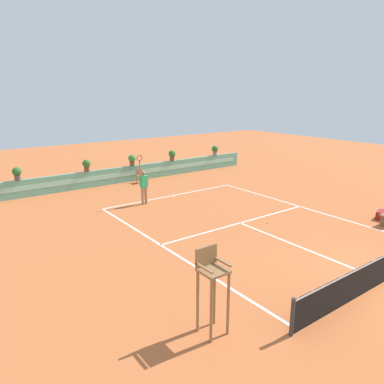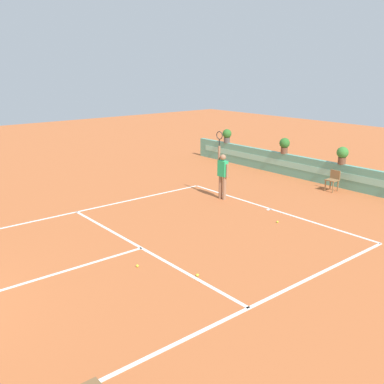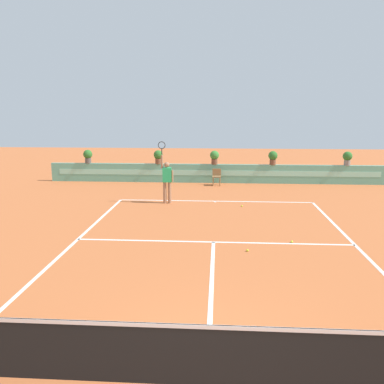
# 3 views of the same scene
# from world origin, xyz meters

# --- Properties ---
(ground_plane) EXTENTS (60.00, 60.00, 0.00)m
(ground_plane) POSITION_xyz_m (0.00, 6.00, 0.00)
(ground_plane) COLOR #BC6033
(court_lines) EXTENTS (8.32, 11.94, 0.01)m
(court_lines) POSITION_xyz_m (0.00, 6.72, 0.00)
(court_lines) COLOR white
(court_lines) RESTS_ON ground
(back_wall_barrier) EXTENTS (18.00, 0.21, 1.00)m
(back_wall_barrier) POSITION_xyz_m (0.00, 16.39, 0.50)
(back_wall_barrier) COLOR #60A88E
(back_wall_barrier) RESTS_ON ground
(umpire_chair) EXTENTS (0.60, 0.60, 2.14)m
(umpire_chair) POSITION_xyz_m (-5.83, 1.26, 1.34)
(umpire_chair) COLOR olive
(umpire_chair) RESTS_ON ground
(ball_kid_chair) EXTENTS (0.44, 0.44, 0.85)m
(ball_kid_chair) POSITION_xyz_m (0.03, 15.66, 0.48)
(ball_kid_chair) COLOR olive
(ball_kid_chair) RESTS_ON ground
(gear_bag) EXTENTS (0.76, 0.51, 0.36)m
(gear_bag) POSITION_xyz_m (5.62, 3.01, 0.18)
(gear_bag) COLOR maroon
(gear_bag) RESTS_ON ground
(tennis_player) EXTENTS (0.62, 0.25, 2.58)m
(tennis_player) POSITION_xyz_m (-2.02, 11.41, 1.05)
(tennis_player) COLOR #9E7051
(tennis_player) RESTS_ON ground
(tennis_ball_near_baseline) EXTENTS (0.07, 0.07, 0.07)m
(tennis_ball_near_baseline) POSITION_xyz_m (2.31, 6.50, 0.03)
(tennis_ball_near_baseline) COLOR #CCE033
(tennis_ball_near_baseline) RESTS_ON ground
(tennis_ball_mid_court) EXTENTS (0.07, 0.07, 0.07)m
(tennis_ball_mid_court) POSITION_xyz_m (0.95, 5.65, 0.03)
(tennis_ball_mid_court) COLOR #CCE033
(tennis_ball_mid_court) RESTS_ON ground
(tennis_ball_by_sideline) EXTENTS (0.07, 0.07, 0.07)m
(tennis_ball_by_sideline) POSITION_xyz_m (1.09, 10.95, 0.03)
(tennis_ball_by_sideline) COLOR #CCE033
(tennis_ball_by_sideline) RESTS_ON ground
(potted_plant_right) EXTENTS (0.48, 0.48, 0.72)m
(potted_plant_right) POSITION_xyz_m (2.97, 16.39, 1.41)
(potted_plant_right) COLOR brown
(potted_plant_right) RESTS_ON back_wall_barrier
(potted_plant_centre) EXTENTS (0.48, 0.48, 0.72)m
(potted_plant_centre) POSITION_xyz_m (-0.10, 16.39, 1.41)
(potted_plant_centre) COLOR brown
(potted_plant_centre) RESTS_ON back_wall_barrier
(potted_plant_far_right) EXTENTS (0.48, 0.48, 0.72)m
(potted_plant_far_right) POSITION_xyz_m (6.80, 16.39, 1.41)
(potted_plant_far_right) COLOR gray
(potted_plant_far_right) RESTS_ON back_wall_barrier
(potted_plant_left) EXTENTS (0.48, 0.48, 0.72)m
(potted_plant_left) POSITION_xyz_m (-3.12, 16.39, 1.41)
(potted_plant_left) COLOR brown
(potted_plant_left) RESTS_ON back_wall_barrier
(potted_plant_far_left) EXTENTS (0.48, 0.48, 0.72)m
(potted_plant_far_left) POSITION_xyz_m (-6.97, 16.39, 1.41)
(potted_plant_far_left) COLOR #514C47
(potted_plant_far_left) RESTS_ON back_wall_barrier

